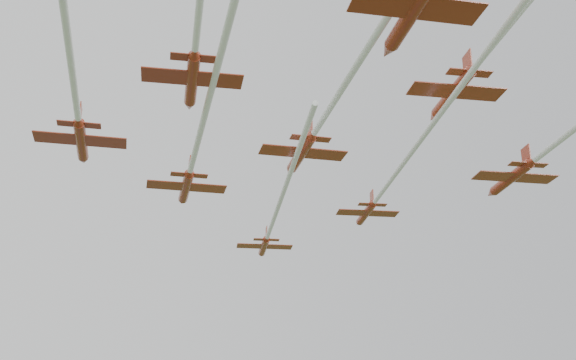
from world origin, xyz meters
name	(u,v)px	position (x,y,z in m)	size (l,w,h in m)	color
jet_lead	(273,220)	(6.66, 9.63, 52.81)	(18.88, 51.79, 2.48)	#A4301A
jet_row2_left	(194,158)	(-8.50, -2.93, 54.53)	(13.88, 47.30, 2.89)	#A4301A
jet_row2_right	(403,164)	(13.06, -11.89, 54.12)	(22.20, 62.65, 2.47)	#A4301A
jet_row3_left	(73,76)	(-23.75, -16.53, 54.61)	(16.53, 58.97, 2.83)	#A4301A
jet_row3_mid	(334,101)	(-1.39, -22.76, 54.03)	(15.14, 54.52, 2.78)	#A4301A
jet_row3_right	(556,143)	(22.83, -24.97, 53.30)	(16.13, 46.99, 2.81)	#A4301A
jet_row4_right	(502,33)	(7.29, -35.70, 56.12)	(16.39, 48.36, 2.73)	#A4301A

